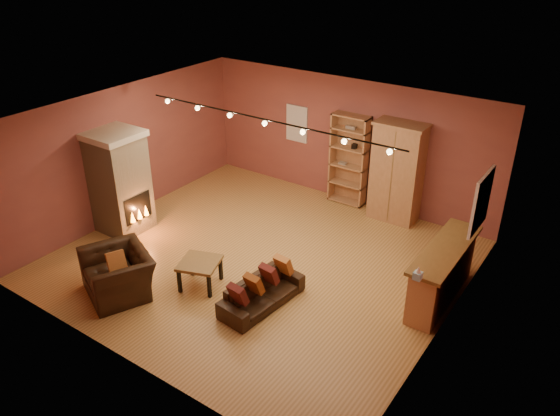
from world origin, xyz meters
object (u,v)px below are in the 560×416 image
Objects in this scene: bookcase at (350,159)px; armchair at (117,267)px; coffee_table at (200,265)px; fireplace at (120,182)px; armoire at (397,172)px; bar_counter at (442,273)px; loveseat at (262,288)px.

bookcase is 5.58m from armchair.
bookcase is at bearing 83.01° from coffee_table.
armoire is at bearing 39.12° from fireplace.
loveseat is at bearing -142.09° from bar_counter.
fireplace is at bearing -140.88° from armoire.
armoire is at bearing -7.83° from bookcase.
armchair is at bearing 122.90° from loveseat.
fireplace is 2.37m from armchair.
armchair is (-1.54, -5.33, -0.53)m from bookcase.
armchair is (-4.57, -2.96, 0.01)m from bar_counter.
armchair is 1.38m from coffee_table.
bookcase is 4.47m from coffee_table.
bookcase is at bearing 49.34° from fireplace.
loveseat is at bearing 8.44° from coffee_table.
armchair is (-2.73, -5.17, -0.56)m from armoire.
coffee_table is (-0.54, -4.39, -0.63)m from bookcase.
bookcase is 0.96× the size of armoire.
coffee_table is (-1.20, -0.18, 0.10)m from loveseat.
loveseat is 1.91× the size of coffee_table.
armoire is 1.55× the size of armchair.
armoire is 1.34× the size of loveseat.
fireplace is 4.93m from bookcase.
armoire reaches higher than loveseat.
bar_counter is (1.84, -2.21, -0.57)m from armoire.
armchair is (-2.21, -1.12, 0.19)m from loveseat.
bar_counter reaches higher than coffee_table.
armchair is at bearing -147.09° from bar_counter.
fireplace is 5.67m from armoire.
bar_counter is 1.31× the size of loveseat.
armoire is 4.62m from coffee_table.
bar_counter reaches higher than loveseat.
coffee_table is at bearing 104.51° from loveseat.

